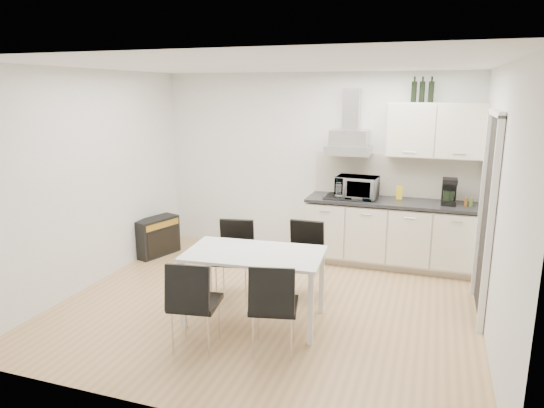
# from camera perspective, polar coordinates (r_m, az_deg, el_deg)

# --- Properties ---
(ground) EXTENTS (4.50, 4.50, 0.00)m
(ground) POSITION_cam_1_polar(r_m,az_deg,el_deg) (5.58, -0.48, -11.69)
(ground) COLOR tan
(ground) RESTS_ON ground
(wall_back) EXTENTS (4.50, 0.10, 2.60)m
(wall_back) POSITION_cam_1_polar(r_m,az_deg,el_deg) (7.06, 4.84, 4.63)
(wall_back) COLOR white
(wall_back) RESTS_ON ground
(wall_front) EXTENTS (4.50, 0.10, 2.60)m
(wall_front) POSITION_cam_1_polar(r_m,az_deg,el_deg) (3.40, -11.68, -5.02)
(wall_front) COLOR white
(wall_front) RESTS_ON ground
(wall_left) EXTENTS (0.10, 4.00, 2.60)m
(wall_left) POSITION_cam_1_polar(r_m,az_deg,el_deg) (6.26, -20.38, 2.75)
(wall_left) COLOR white
(wall_left) RESTS_ON ground
(wall_right) EXTENTS (0.10, 4.00, 2.60)m
(wall_right) POSITION_cam_1_polar(r_m,az_deg,el_deg) (4.93, 25.05, -0.33)
(wall_right) COLOR white
(wall_right) RESTS_ON ground
(ceiling) EXTENTS (4.50, 4.50, 0.00)m
(ceiling) POSITION_cam_1_polar(r_m,az_deg,el_deg) (5.06, -0.54, 16.07)
(ceiling) COLOR white
(ceiling) RESTS_ON wall_back
(doorway) EXTENTS (0.08, 1.04, 2.10)m
(doorway) POSITION_cam_1_polar(r_m,az_deg,el_deg) (5.51, 23.81, -1.56)
(doorway) COLOR white
(doorway) RESTS_ON ground
(kitchenette) EXTENTS (2.22, 0.64, 2.52)m
(kitchenette) POSITION_cam_1_polar(r_m,az_deg,el_deg) (6.70, 14.13, -0.27)
(kitchenette) COLOR beige
(kitchenette) RESTS_ON ground
(dining_table) EXTENTS (1.44, 0.90, 0.75)m
(dining_table) POSITION_cam_1_polar(r_m,az_deg,el_deg) (4.96, -2.07, -6.58)
(dining_table) COLOR white
(dining_table) RESTS_ON ground
(chair_far_left) EXTENTS (0.52, 0.57, 0.88)m
(chair_far_left) POSITION_cam_1_polar(r_m,az_deg,el_deg) (5.64, -4.51, -6.61)
(chair_far_left) COLOR black
(chair_far_left) RESTS_ON ground
(chair_far_right) EXTENTS (0.44, 0.50, 0.88)m
(chair_far_right) POSITION_cam_1_polar(r_m,az_deg,el_deg) (5.59, 3.61, -6.76)
(chair_far_right) COLOR black
(chair_far_right) RESTS_ON ground
(chair_near_left) EXTENTS (0.51, 0.56, 0.88)m
(chair_near_left) POSITION_cam_1_polar(r_m,az_deg,el_deg) (4.59, -8.99, -11.51)
(chair_near_left) COLOR black
(chair_near_left) RESTS_ON ground
(chair_near_right) EXTENTS (0.54, 0.58, 0.88)m
(chair_near_right) POSITION_cam_1_polar(r_m,az_deg,el_deg) (4.48, 0.23, -11.99)
(chair_near_right) COLOR black
(chair_near_right) RESTS_ON ground
(guitar_amp) EXTENTS (0.47, 0.71, 0.55)m
(guitar_amp) POSITION_cam_1_polar(r_m,az_deg,el_deg) (7.26, -13.41, -3.72)
(guitar_amp) COLOR black
(guitar_amp) RESTS_ON ground
(floor_speaker) EXTENTS (0.22, 0.20, 0.32)m
(floor_speaker) POSITION_cam_1_polar(r_m,az_deg,el_deg) (7.60, -4.56, -3.56)
(floor_speaker) COLOR black
(floor_speaker) RESTS_ON ground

